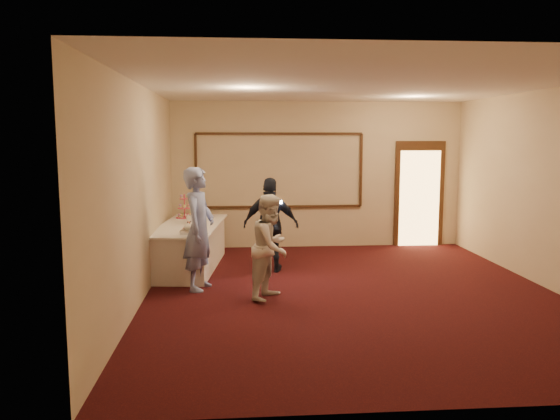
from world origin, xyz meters
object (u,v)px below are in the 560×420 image
(cupcake_stand, at_px, (185,209))
(tart, at_px, (198,226))
(guest, at_px, (271,225))
(woman, at_px, (271,247))
(pavlova_tray, at_px, (193,228))
(man, at_px, (199,229))
(plate_stack_b, at_px, (201,217))
(plate_stack_a, at_px, (191,220))
(buffet_table, at_px, (190,246))

(cupcake_stand, xyz_separation_m, tart, (0.32, -1.12, -0.15))
(tart, xyz_separation_m, guest, (1.23, -0.05, 0.00))
(tart, distance_m, woman, 1.97)
(pavlova_tray, relative_size, man, 0.27)
(plate_stack_b, bearing_deg, plate_stack_a, -121.38)
(pavlova_tray, height_order, guest, guest)
(guest, bearing_deg, man, 54.32)
(plate_stack_a, xyz_separation_m, guest, (1.37, -0.43, -0.04))
(plate_stack_a, bearing_deg, man, -80.83)
(cupcake_stand, distance_m, tart, 1.18)
(buffet_table, relative_size, plate_stack_b, 13.42)
(cupcake_stand, bearing_deg, pavlova_tray, -80.43)
(man, bearing_deg, guest, -33.10)
(woman, xyz_separation_m, guest, (0.09, 1.56, 0.06))
(plate_stack_a, relative_size, man, 0.10)
(tart, relative_size, guest, 0.18)
(plate_stack_a, relative_size, guest, 0.11)
(buffet_table, relative_size, plate_stack_a, 14.83)
(plate_stack_a, distance_m, man, 1.46)
(cupcake_stand, bearing_deg, tart, -74.04)
(buffet_table, relative_size, tart, 9.09)
(woman, bearing_deg, plate_stack_b, 55.29)
(cupcake_stand, distance_m, plate_stack_a, 0.78)
(cupcake_stand, distance_m, guest, 1.95)
(man, xyz_separation_m, guest, (1.13, 1.01, -0.12))
(pavlova_tray, relative_size, guest, 0.31)
(pavlova_tray, bearing_deg, buffet_table, 98.17)
(buffet_table, distance_m, plate_stack_b, 0.59)
(pavlova_tray, bearing_deg, plate_stack_a, 95.90)
(cupcake_stand, bearing_deg, buffet_table, -78.98)
(tart, bearing_deg, man, -84.75)
(man, height_order, woman, man)
(pavlova_tray, bearing_deg, man, -75.07)
(buffet_table, bearing_deg, tart, -61.89)
(plate_stack_a, height_order, plate_stack_b, plate_stack_b)
(plate_stack_b, distance_m, guest, 1.39)
(plate_stack_a, distance_m, plate_stack_b, 0.29)
(plate_stack_a, relative_size, woman, 0.12)
(cupcake_stand, relative_size, plate_stack_b, 2.47)
(tart, bearing_deg, plate_stack_a, 109.78)
(cupcake_stand, distance_m, woman, 3.10)
(plate_stack_b, xyz_separation_m, woman, (1.13, -2.23, -0.11))
(pavlova_tray, relative_size, cupcake_stand, 1.00)
(pavlova_tray, xyz_separation_m, man, (0.14, -0.51, 0.07))
(pavlova_tray, distance_m, plate_stack_a, 0.93)
(pavlova_tray, xyz_separation_m, plate_stack_b, (0.05, 1.17, 0.01))
(plate_stack_a, bearing_deg, cupcake_stand, 104.00)
(buffet_table, height_order, guest, guest)
(man, relative_size, guest, 1.15)
(buffet_table, height_order, pavlova_tray, pavlova_tray)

